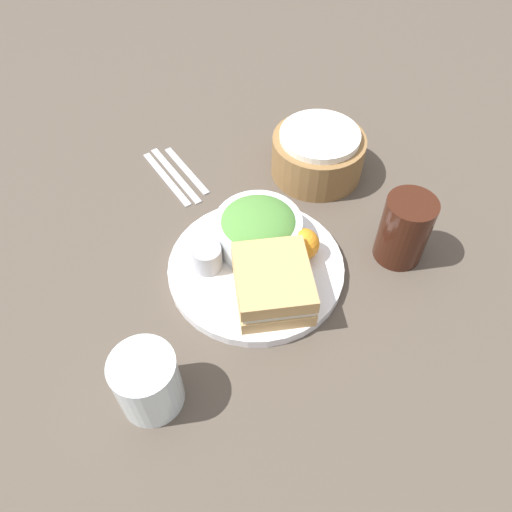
{
  "coord_description": "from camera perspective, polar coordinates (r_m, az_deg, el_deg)",
  "views": [
    {
      "loc": [
        0.41,
        -0.23,
        0.61
      ],
      "look_at": [
        0.0,
        0.0,
        0.04
      ],
      "focal_mm": 35.0,
      "sensor_mm": 36.0,
      "label": 1
    }
  ],
  "objects": [
    {
      "name": "plate",
      "position": [
        0.76,
        -0.0,
        -1.33
      ],
      "size": [
        0.27,
        0.27,
        0.02
      ],
      "primitive_type": "cylinder",
      "color": "silver",
      "rests_on": "ground_plane"
    },
    {
      "name": "sandwich",
      "position": [
        0.7,
        1.94,
        -3.16
      ],
      "size": [
        0.15,
        0.14,
        0.06
      ],
      "color": "tan",
      "rests_on": "plate"
    },
    {
      "name": "bread_basket",
      "position": [
        0.9,
        7.08,
        11.53
      ],
      "size": [
        0.16,
        0.16,
        0.09
      ],
      "color": "olive",
      "rests_on": "ground_plane"
    },
    {
      "name": "fork",
      "position": [
        0.92,
        -10.21,
        8.74
      ],
      "size": [
        0.16,
        0.03,
        0.01
      ],
      "primitive_type": "cube",
      "rotation": [
        0.0,
        0.0,
        3.23
      ],
      "color": "#B2B2B7",
      "rests_on": "ground_plane"
    },
    {
      "name": "knife",
      "position": [
        0.93,
        -9.22,
        9.18
      ],
      "size": [
        0.17,
        0.03,
        0.01
      ],
      "primitive_type": "cube",
      "rotation": [
        0.0,
        0.0,
        3.23
      ],
      "color": "#B2B2B7",
      "rests_on": "ground_plane"
    },
    {
      "name": "drink_glass",
      "position": [
        0.78,
        16.6,
        2.92
      ],
      "size": [
        0.08,
        0.08,
        0.11
      ],
      "primitive_type": "cylinder",
      "color": "#38190F",
      "rests_on": "ground_plane"
    },
    {
      "name": "salad_bowl",
      "position": [
        0.76,
        0.26,
        3.2
      ],
      "size": [
        0.13,
        0.13,
        0.06
      ],
      "color": "white",
      "rests_on": "plate"
    },
    {
      "name": "dressing_cup",
      "position": [
        0.74,
        -5.61,
        -0.16
      ],
      "size": [
        0.04,
        0.04,
        0.04
      ],
      "primitive_type": "cylinder",
      "color": "#99999E",
      "rests_on": "plate"
    },
    {
      "name": "spoon",
      "position": [
        0.93,
        -8.24,
        9.62
      ],
      "size": [
        0.15,
        0.02,
        0.01
      ],
      "primitive_type": "cube",
      "rotation": [
        0.0,
        0.0,
        3.23
      ],
      "color": "#B2B2B7",
      "rests_on": "ground_plane"
    },
    {
      "name": "water_glass",
      "position": [
        0.64,
        -12.3,
        -13.9
      ],
      "size": [
        0.08,
        0.08,
        0.09
      ],
      "primitive_type": "cylinder",
      "color": "silver",
      "rests_on": "ground_plane"
    },
    {
      "name": "orange_wedge",
      "position": [
        0.75,
        5.46,
        1.38
      ],
      "size": [
        0.05,
        0.05,
        0.05
      ],
      "primitive_type": "sphere",
      "color": "orange",
      "rests_on": "plate"
    },
    {
      "name": "ground_plane",
      "position": [
        0.77,
        -0.0,
        -1.7
      ],
      "size": [
        4.0,
        4.0,
        0.0
      ],
      "primitive_type": "plane",
      "color": "#4C4238"
    }
  ]
}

